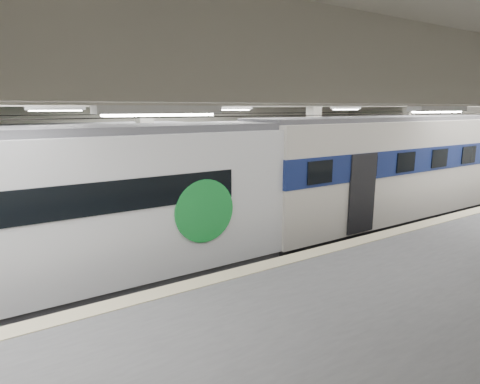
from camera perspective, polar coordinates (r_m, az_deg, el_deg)
station_hall at (r=12.18m, az=8.21°, el=3.65°), size 36.00×24.00×5.75m
modern_emu at (r=11.47m, az=-18.77°, el=-2.62°), size 14.02×2.90×4.51m
older_rer at (r=18.31m, az=20.35°, el=3.15°), size 14.03×3.10×4.60m
far_train at (r=16.56m, az=-30.31°, el=0.86°), size 13.67×2.85×4.37m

